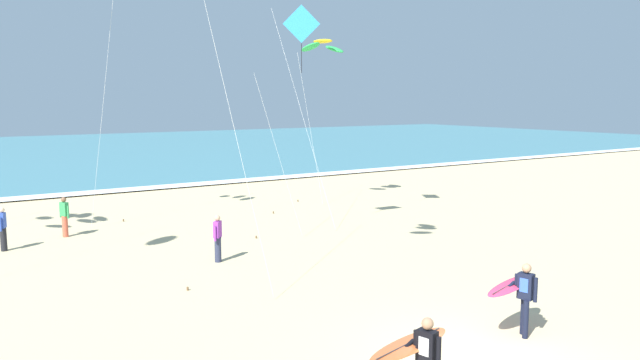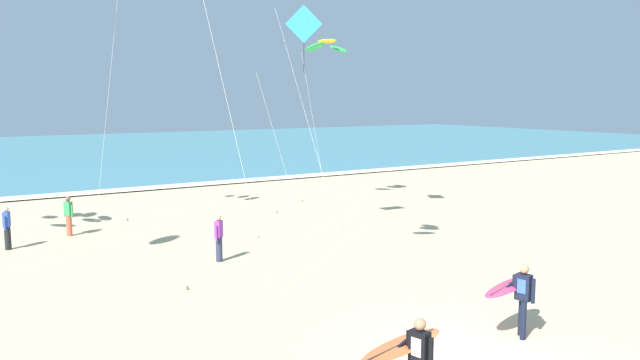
{
  "view_description": "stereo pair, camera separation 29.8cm",
  "coord_description": "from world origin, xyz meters",
  "px_view_note": "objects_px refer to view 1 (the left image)",
  "views": [
    {
      "loc": [
        -9.56,
        -8.47,
        5.41
      ],
      "look_at": [
        0.34,
        6.69,
        3.0
      ],
      "focal_mm": 34.5,
      "sensor_mm": 36.0,
      "label": 1
    },
    {
      "loc": [
        -9.31,
        -8.63,
        5.41
      ],
      "look_at": [
        0.34,
        6.69,
        3.0
      ],
      "focal_mm": 34.5,
      "sensor_mm": 36.0,
      "label": 2
    }
  ],
  "objects_px": {
    "kite_arc_golden_mid": "(323,46)",
    "bystander_purple_top": "(218,238)",
    "bystander_green_top": "(65,217)",
    "surfer_lead": "(418,352)",
    "bystander_blue_top": "(3,229)",
    "kite_diamond_cobalt_low": "(300,30)",
    "surfer_trailing": "(519,291)"
  },
  "relations": [
    {
      "from": "surfer_trailing",
      "to": "kite_arc_golden_mid",
      "type": "relative_size",
      "value": 0.24
    },
    {
      "from": "surfer_trailing",
      "to": "bystander_purple_top",
      "type": "distance_m",
      "value": 10.16
    },
    {
      "from": "surfer_lead",
      "to": "kite_diamond_cobalt_low",
      "type": "height_order",
      "value": "kite_diamond_cobalt_low"
    },
    {
      "from": "surfer_lead",
      "to": "kite_arc_golden_mid",
      "type": "distance_m",
      "value": 21.82
    },
    {
      "from": "bystander_blue_top",
      "to": "bystander_green_top",
      "type": "bearing_deg",
      "value": 27.22
    },
    {
      "from": "kite_diamond_cobalt_low",
      "to": "bystander_green_top",
      "type": "height_order",
      "value": "kite_diamond_cobalt_low"
    },
    {
      "from": "kite_arc_golden_mid",
      "to": "bystander_green_top",
      "type": "xyz_separation_m",
      "value": [
        -12.41,
        -0.44,
        -7.15
      ]
    },
    {
      "from": "bystander_purple_top",
      "to": "bystander_green_top",
      "type": "height_order",
      "value": "same"
    },
    {
      "from": "surfer_lead",
      "to": "kite_diamond_cobalt_low",
      "type": "distance_m",
      "value": 15.18
    },
    {
      "from": "surfer_trailing",
      "to": "kite_arc_golden_mid",
      "type": "height_order",
      "value": "kite_arc_golden_mid"
    },
    {
      "from": "surfer_lead",
      "to": "bystander_blue_top",
      "type": "xyz_separation_m",
      "value": [
        -4.73,
        16.52,
        -0.24
      ]
    },
    {
      "from": "surfer_lead",
      "to": "kite_diamond_cobalt_low",
      "type": "bearing_deg",
      "value": 67.22
    },
    {
      "from": "surfer_lead",
      "to": "surfer_trailing",
      "type": "xyz_separation_m",
      "value": [
        4.27,
        1.31,
        -0.01
      ]
    },
    {
      "from": "kite_diamond_cobalt_low",
      "to": "bystander_blue_top",
      "type": "xyz_separation_m",
      "value": [
        -9.96,
        4.05,
        -7.13
      ]
    },
    {
      "from": "kite_diamond_cobalt_low",
      "to": "bystander_purple_top",
      "type": "bearing_deg",
      "value": -160.03
    },
    {
      "from": "bystander_green_top",
      "to": "surfer_lead",
      "type": "bearing_deg",
      "value": -82.17
    },
    {
      "from": "kite_diamond_cobalt_low",
      "to": "bystander_blue_top",
      "type": "bearing_deg",
      "value": 157.85
    },
    {
      "from": "surfer_lead",
      "to": "kite_arc_golden_mid",
      "type": "bearing_deg",
      "value": 61.19
    },
    {
      "from": "surfer_trailing",
      "to": "bystander_green_top",
      "type": "relative_size",
      "value": 1.27
    },
    {
      "from": "bystander_blue_top",
      "to": "kite_diamond_cobalt_low",
      "type": "bearing_deg",
      "value": -22.15
    },
    {
      "from": "kite_arc_golden_mid",
      "to": "bystander_purple_top",
      "type": "xyz_separation_m",
      "value": [
        -8.91,
        -7.18,
        -7.15
      ]
    },
    {
      "from": "bystander_purple_top",
      "to": "bystander_blue_top",
      "type": "height_order",
      "value": "same"
    },
    {
      "from": "kite_arc_golden_mid",
      "to": "surfer_trailing",
      "type": "bearing_deg",
      "value": -108.73
    },
    {
      "from": "surfer_lead",
      "to": "bystander_purple_top",
      "type": "distance_m",
      "value": 11.01
    },
    {
      "from": "kite_arc_golden_mid",
      "to": "bystander_blue_top",
      "type": "xyz_separation_m",
      "value": [
        -14.7,
        -1.61,
        -7.15
      ]
    },
    {
      "from": "kite_diamond_cobalt_low",
      "to": "bystander_purple_top",
      "type": "xyz_separation_m",
      "value": [
        -4.17,
        -1.51,
        -7.13
      ]
    },
    {
      "from": "bystander_purple_top",
      "to": "bystander_green_top",
      "type": "relative_size",
      "value": 1.0
    },
    {
      "from": "surfer_trailing",
      "to": "bystander_green_top",
      "type": "xyz_separation_m",
      "value": [
        -6.71,
        16.39,
        -0.23
      ]
    },
    {
      "from": "surfer_lead",
      "to": "bystander_purple_top",
      "type": "relative_size",
      "value": 1.41
    },
    {
      "from": "surfer_trailing",
      "to": "bystander_blue_top",
      "type": "relative_size",
      "value": 1.27
    },
    {
      "from": "surfer_lead",
      "to": "bystander_blue_top",
      "type": "distance_m",
      "value": 17.19
    },
    {
      "from": "kite_arc_golden_mid",
      "to": "bystander_purple_top",
      "type": "relative_size",
      "value": 5.22
    }
  ]
}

